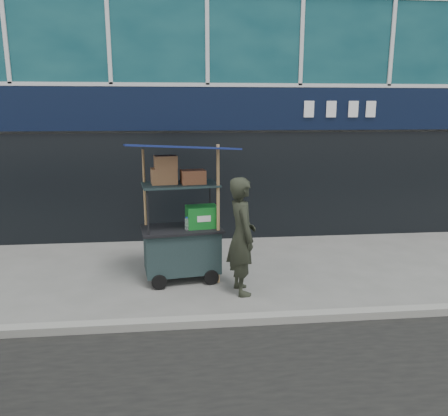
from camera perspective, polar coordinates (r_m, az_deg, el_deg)
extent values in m
plane|color=#60605C|center=(6.39, 0.50, -14.15)|extent=(80.00, 80.00, 0.00)
cube|color=gray|center=(6.19, 0.71, -14.48)|extent=(80.00, 0.18, 0.12)
cube|color=black|center=(9.55, -2.12, 12.79)|extent=(15.68, 0.06, 0.90)
cube|color=black|center=(9.74, -2.05, 2.73)|extent=(15.68, 0.04, 2.40)
cube|color=black|center=(7.60, -5.54, -5.50)|extent=(1.34, 0.90, 0.73)
cylinder|color=black|center=(7.33, -8.45, -9.59)|extent=(0.26, 0.09, 0.25)
cylinder|color=black|center=(7.45, -1.65, -9.07)|extent=(0.26, 0.09, 0.25)
cube|color=black|center=(7.49, -5.60, -2.69)|extent=(1.44, 0.99, 0.04)
cylinder|color=black|center=(7.03, -9.91, -0.72)|extent=(0.04, 0.04, 0.78)
cylinder|color=black|center=(7.20, -0.78, -0.21)|extent=(0.04, 0.04, 0.78)
cylinder|color=black|center=(7.64, -10.27, 0.35)|extent=(0.04, 0.04, 0.78)
cylinder|color=black|center=(7.80, -1.83, 0.79)|extent=(0.04, 0.04, 0.78)
cube|color=black|center=(7.32, -5.73, 3.06)|extent=(1.34, 0.90, 0.03)
cylinder|color=#9A7845|center=(7.22, -0.77, -1.02)|extent=(0.06, 0.06, 2.35)
cylinder|color=#9A7845|center=(7.68, -10.22, -0.79)|extent=(0.05, 0.05, 2.24)
cube|color=#0D0F4D|center=(7.24, -5.84, 7.95)|extent=(1.93, 1.49, 0.21)
cube|color=#106919|center=(7.44, -2.91, -1.12)|extent=(0.57, 0.43, 0.37)
cylinder|color=silver|center=(7.26, -4.89, -2.14)|extent=(0.08, 0.08, 0.21)
cylinder|color=#1834B9|center=(7.23, -4.91, -1.26)|extent=(0.04, 0.04, 0.02)
cube|color=brown|center=(7.32, -7.84, 4.16)|extent=(0.46, 0.37, 0.26)
cube|color=olive|center=(7.28, -4.07, 4.08)|extent=(0.43, 0.35, 0.23)
cube|color=brown|center=(7.27, -7.63, 5.98)|extent=(0.40, 0.32, 0.21)
imported|color=#24281D|center=(6.90, 2.32, -3.68)|extent=(0.55, 0.75, 1.88)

